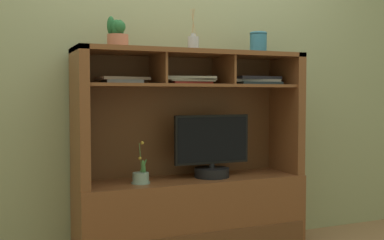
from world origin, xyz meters
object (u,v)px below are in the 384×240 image
Objects in this scene: media_console at (192,193)px; diffuser_bottle at (193,43)px; magazine_stack_left at (255,81)px; potted_succulent at (118,35)px; potted_orchid at (141,177)px; tv_monitor at (212,152)px; magazine_stack_right at (122,80)px; ceramic_vase at (258,43)px; magazine_stack_centre at (188,80)px.

diffuser_bottle is (0.00, -0.03, 1.00)m from media_console.
potted_succulent is at bearing -178.37° from magazine_stack_left.
media_console is 0.40m from potted_orchid.
tv_monitor is 1.50× the size of magazine_stack_left.
diffuser_bottle is (0.47, -0.04, 0.25)m from magazine_stack_right.
media_console reaches higher than magazine_stack_left.
magazine_stack_left is (0.49, 0.01, 0.76)m from media_console.
media_console is at bearing 8.91° from potted_orchid.
tv_monitor is (0.14, -0.03, 0.28)m from media_console.
ceramic_vase is at bearing -81.57° from magazine_stack_left.
potted_orchid is 0.81× the size of magazine_stack_right.
potted_succulent reaches higher than magazine_stack_left.
magazine_stack_left reaches higher than magazine_stack_centre.
magazine_stack_right reaches higher than potted_orchid.
magazine_stack_centre is at bearing 5.15° from potted_succulent.
magazine_stack_centre is 1.97× the size of potted_succulent.
magazine_stack_centre reaches higher than tv_monitor.
magazine_stack_left is 0.27m from ceramic_vase.
tv_monitor is at bearing -173.37° from magazine_stack_left.
magazine_stack_right is 0.53m from diffuser_bottle.
media_console is 5.78× the size of potted_orchid.
diffuser_bottle is 1.40× the size of potted_succulent.
magazine_stack_centre is 0.45m from magazine_stack_right.
magazine_stack_centre is at bearing 13.78° from potted_orchid.
magazine_stack_right is at bearing 39.40° from potted_succulent.
magazine_stack_right is 1.68× the size of potted_succulent.
ceramic_vase reaches higher than media_console.
media_console reaches higher than magazine_stack_centre.
ceramic_vase is at bearing -4.97° from magazine_stack_centre.
potted_orchid is at bearing -171.09° from media_console.
media_console is 0.76m from magazine_stack_centre.
magazine_stack_left is at bearing 1.58° from media_console.
potted_succulent reaches higher than potted_orchid.
magazine_stack_left is at bearing 0.06° from magazine_stack_right.
media_console is 0.31m from tv_monitor.
magazine_stack_centre is 0.25m from diffuser_bottle.
media_console is 1.00m from diffuser_bottle.
media_console is 4.69× the size of magazine_stack_right.
magazine_stack_centre is 1.17× the size of magazine_stack_right.
magazine_stack_centre is 1.41× the size of diffuser_bottle.
diffuser_bottle reaches higher than magazine_stack_left.
magazine_stack_centre is 0.58m from ceramic_vase.
tv_monitor is 0.98m from potted_succulent.
media_console is at bearing 168.54° from tv_monitor.
tv_monitor is at bearing -178.06° from ceramic_vase.
potted_orchid is 0.72m from magazine_stack_centre.
diffuser_bottle is 0.50m from ceramic_vase.
media_console is 4.00× the size of magazine_stack_centre.
tv_monitor reaches higher than potted_orchid.
media_console reaches higher than potted_orchid.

